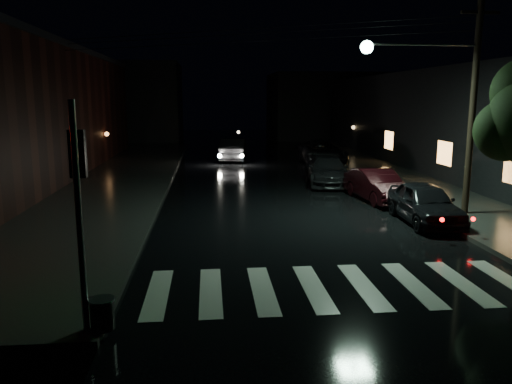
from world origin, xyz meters
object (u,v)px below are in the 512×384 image
object	(u,v)px
parked_car_b	(377,185)
oncoming_car	(234,149)
parked_car_d	(322,152)
parked_car_c	(327,170)
parked_car_a	(425,203)

from	to	relation	value
parked_car_b	oncoming_car	xyz separation A→B (m)	(-5.44, 14.71, 0.11)
parked_car_d	oncoming_car	xyz separation A→B (m)	(-5.85, 2.44, 0.00)
parked_car_b	parked_car_c	distance (m)	4.60
parked_car_a	parked_car_b	bearing A→B (deg)	97.89
parked_car_a	parked_car_b	distance (m)	3.91
parked_car_a	parked_car_d	world-z (taller)	parked_car_d
parked_car_d	oncoming_car	bearing A→B (deg)	158.19
oncoming_car	parked_car_a	bearing A→B (deg)	114.25
parked_car_a	parked_car_d	distance (m)	16.16
parked_car_c	oncoming_car	distance (m)	11.12
parked_car_c	oncoming_car	bearing A→B (deg)	120.27
parked_car_d	parked_car_b	bearing A→B (deg)	-91.11
parked_car_b	parked_car_c	bearing A→B (deg)	97.31
parked_car_d	oncoming_car	size ratio (longest dim) A/B	1.19
parked_car_c	parked_car_d	world-z (taller)	parked_car_d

